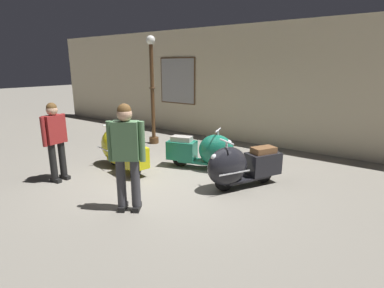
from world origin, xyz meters
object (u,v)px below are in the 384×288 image
object	(u,v)px
visitor_0	(127,151)
visitor_1	(55,137)
lamppost	(152,90)
scooter_0	(120,149)
scooter_2	(239,166)
scooter_1	(205,151)

from	to	relation	value
visitor_0	visitor_1	size ratio (longest dim) A/B	1.09
lamppost	visitor_0	bearing A→B (deg)	-52.42
scooter_0	scooter_2	xyz separation A→B (m)	(2.71, 0.55, -0.01)
lamppost	scooter_1	bearing A→B (deg)	-22.60
scooter_0	scooter_2	distance (m)	2.77
lamppost	visitor_0	world-z (taller)	lamppost
scooter_0	scooter_1	distance (m)	1.94
scooter_2	lamppost	size ratio (longest dim) A/B	0.52
scooter_0	visitor_1	size ratio (longest dim) A/B	1.06
scooter_1	scooter_2	xyz separation A→B (m)	(1.09, -0.53, 0.01)
scooter_0	visitor_0	xyz separation A→B (m)	(1.71, -1.31, 0.55)
scooter_0	visitor_0	world-z (taller)	visitor_0
scooter_0	visitor_0	bearing A→B (deg)	156.25
scooter_1	scooter_2	world-z (taller)	scooter_2
lamppost	scooter_2	bearing A→B (deg)	-23.54
scooter_0	lamppost	bearing A→B (deg)	-52.53
scooter_2	visitor_1	distance (m)	3.65
scooter_2	visitor_0	distance (m)	2.19
lamppost	visitor_0	size ratio (longest dim) A/B	1.78
scooter_1	visitor_0	distance (m)	2.46
scooter_0	lamppost	xyz separation A→B (m)	(-0.94, 2.14, 1.13)
scooter_2	visitor_1	xyz separation A→B (m)	(-3.15, -1.79, 0.48)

